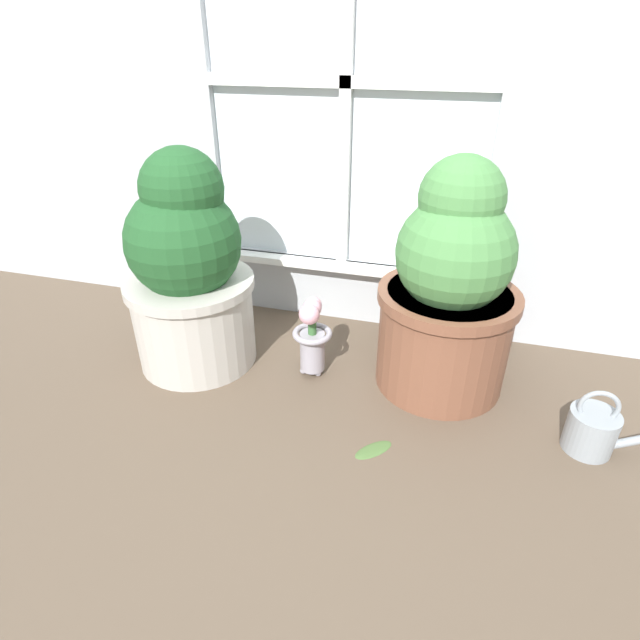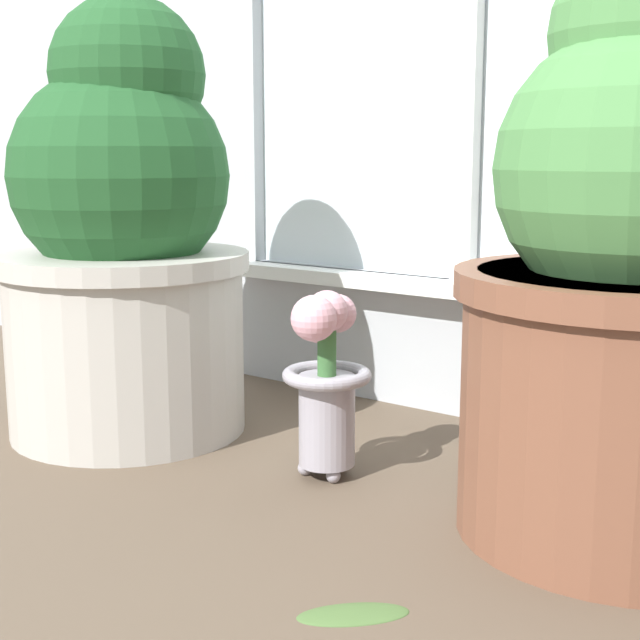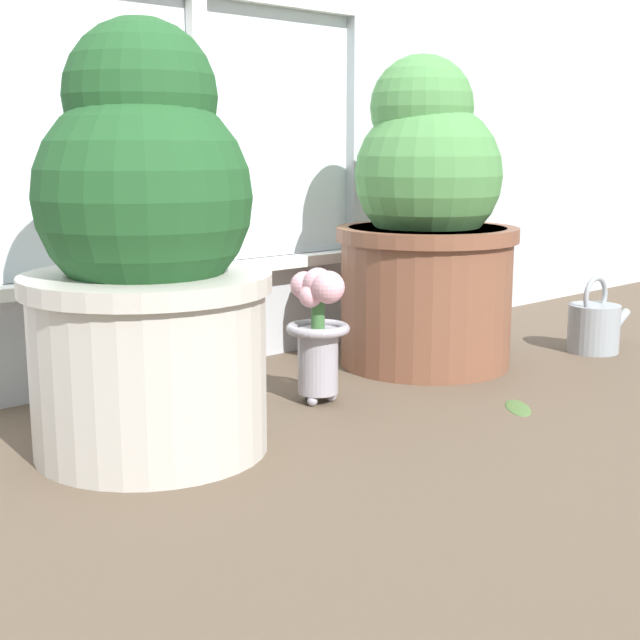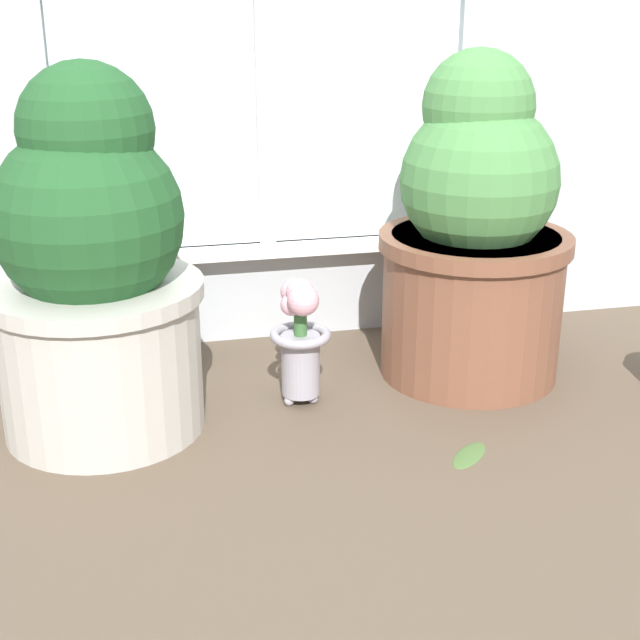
{
  "view_description": "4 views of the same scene",
  "coord_description": "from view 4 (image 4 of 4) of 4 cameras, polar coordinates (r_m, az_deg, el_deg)",
  "views": [
    {
      "loc": [
        0.37,
        -0.95,
        0.93
      ],
      "look_at": [
        0.02,
        0.28,
        0.18
      ],
      "focal_mm": 28.0,
      "sensor_mm": 36.0,
      "label": 1
    },
    {
      "loc": [
        0.7,
        -0.65,
        0.43
      ],
      "look_at": [
        -0.05,
        0.32,
        0.2
      ],
      "focal_mm": 50.0,
      "sensor_mm": 36.0,
      "label": 2
    },
    {
      "loc": [
        -1.1,
        -0.94,
        0.47
      ],
      "look_at": [
        0.0,
        0.27,
        0.16
      ],
      "focal_mm": 50.0,
      "sensor_mm": 36.0,
      "label": 3
    },
    {
      "loc": [
        -0.32,
        -1.31,
        0.78
      ],
      "look_at": [
        0.04,
        0.27,
        0.17
      ],
      "focal_mm": 50.0,
      "sensor_mm": 36.0,
      "label": 4
    }
  ],
  "objects": [
    {
      "name": "potted_plant_right",
      "position": [
        1.85,
        9.89,
        5.39
      ],
      "size": [
        0.4,
        0.4,
        0.67
      ],
      "color": "brown",
      "rests_on": "ground_plane"
    },
    {
      "name": "fallen_leaf",
      "position": [
        1.62,
        9.53,
        -8.42
      ],
      "size": [
        0.11,
        0.11,
        0.01
      ],
      "color": "#476633",
      "rests_on": "ground_plane"
    },
    {
      "name": "potted_plant_left",
      "position": [
        1.63,
        -14.29,
        3.14
      ],
      "size": [
        0.39,
        0.39,
        0.67
      ],
      "color": "#B7B2A8",
      "rests_on": "ground_plane"
    },
    {
      "name": "flower_vase",
      "position": [
        1.73,
        -1.37,
        -0.93
      ],
      "size": [
        0.12,
        0.12,
        0.26
      ],
      "color": "#99939E",
      "rests_on": "ground_plane"
    },
    {
      "name": "ground_plane",
      "position": [
        1.56,
        0.82,
        -9.42
      ],
      "size": [
        10.0,
        10.0,
        0.0
      ],
      "primitive_type": "plane",
      "color": "brown"
    }
  ]
}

